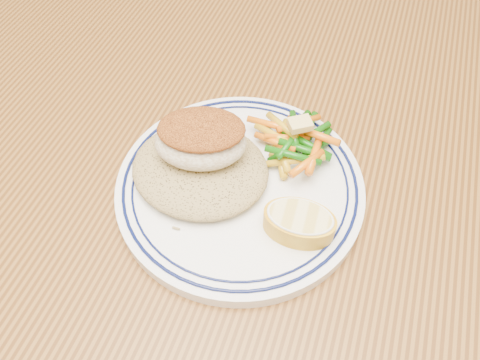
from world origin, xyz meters
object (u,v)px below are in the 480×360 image
fish_fillet (201,139)px  lemon_wedge (299,222)px  dining_table (262,253)px  vegetable_pile (295,141)px  plate (240,186)px  rice_pilaf (200,167)px

fish_fillet → lemon_wedge: bearing=-20.6°
dining_table → vegetable_pile: size_ratio=14.92×
plate → vegetable_pile: (0.04, 0.06, 0.02)m
fish_fillet → lemon_wedge: size_ratio=1.52×
rice_pilaf → lemon_wedge: size_ratio=2.02×
plate → fish_fillet: 0.06m
fish_fillet → dining_table: bearing=-13.2°
plate → fish_fillet: size_ratio=2.39×
rice_pilaf → fish_fillet: (-0.00, 0.01, 0.03)m
plate → vegetable_pile: bearing=56.6°
lemon_wedge → vegetable_pile: bearing=107.3°
plate → lemon_wedge: lemon_wedge is taller
dining_table → vegetable_pile: 0.14m
rice_pilaf → lemon_wedge: 0.11m
plate → rice_pilaf: 0.04m
vegetable_pile → lemon_wedge: vegetable_pile is taller
plate → lemon_wedge: 0.08m
plate → dining_table: bearing=-17.4°
fish_fillet → rice_pilaf: bearing=-82.9°
rice_pilaf → vegetable_pile: bearing=38.2°
vegetable_pile → plate: bearing=-123.4°
fish_fillet → vegetable_pile: fish_fillet is taller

